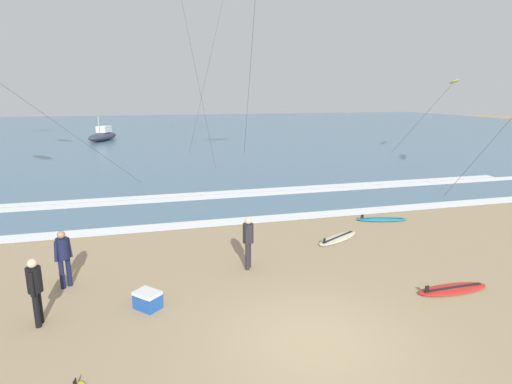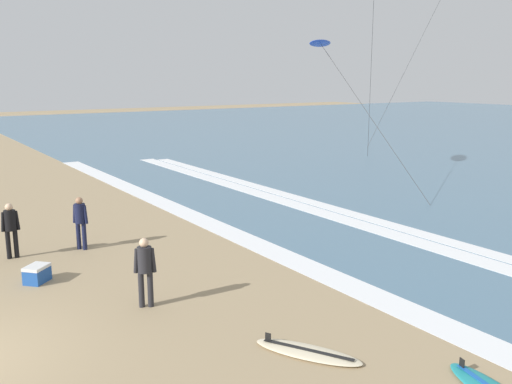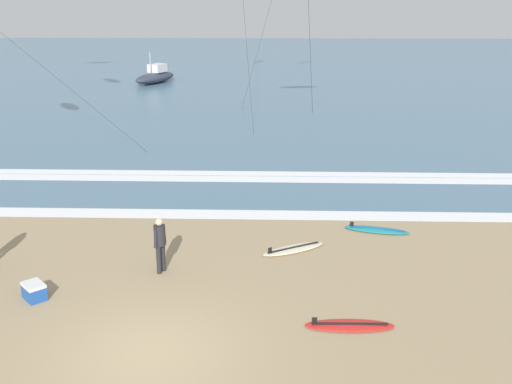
{
  "view_description": "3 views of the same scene",
  "coord_description": "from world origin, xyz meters",
  "px_view_note": "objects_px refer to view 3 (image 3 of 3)",
  "views": [
    {
      "loc": [
        -3.22,
        -7.25,
        5.13
      ],
      "look_at": [
        0.15,
        5.4,
        2.02
      ],
      "focal_mm": 29.11,
      "sensor_mm": 36.0,
      "label": 1
    },
    {
      "loc": [
        10.69,
        -0.4,
        5.05
      ],
      "look_at": [
        0.4,
        6.44,
        2.51
      ],
      "focal_mm": 39.05,
      "sensor_mm": 36.0,
      "label": 2
    },
    {
      "loc": [
        2.69,
        -11.38,
        7.43
      ],
      "look_at": [
        2.21,
        3.73,
        2.49
      ],
      "focal_mm": 42.71,
      "sensor_mm": 36.0,
      "label": 3
    }
  ],
  "objects_px": {
    "surfer_background_far": "(160,240)",
    "cooler_box": "(34,291)",
    "offshore_boat": "(155,77)",
    "surfboard_near_water": "(349,325)",
    "surfboard_left_pile": "(377,230)",
    "surfboard_foreground_flat": "(293,249)"
  },
  "relations": [
    {
      "from": "surfer_background_far",
      "to": "cooler_box",
      "type": "distance_m",
      "value": 3.48
    },
    {
      "from": "offshore_boat",
      "to": "surfer_background_far",
      "type": "bearing_deg",
      "value": -79.03
    },
    {
      "from": "surfer_background_far",
      "to": "surfboard_near_water",
      "type": "relative_size",
      "value": 0.76
    },
    {
      "from": "surfboard_left_pile",
      "to": "cooler_box",
      "type": "height_order",
      "value": "cooler_box"
    },
    {
      "from": "offshore_boat",
      "to": "cooler_box",
      "type": "distance_m",
      "value": 39.75
    },
    {
      "from": "offshore_boat",
      "to": "surfboard_near_water",
      "type": "bearing_deg",
      "value": -73.21
    },
    {
      "from": "surfer_background_far",
      "to": "offshore_boat",
      "type": "height_order",
      "value": "offshore_boat"
    },
    {
      "from": "surfboard_left_pile",
      "to": "offshore_boat",
      "type": "distance_m",
      "value": 37.21
    },
    {
      "from": "surfboard_left_pile",
      "to": "surfboard_near_water",
      "type": "relative_size",
      "value": 1.03
    },
    {
      "from": "surfboard_left_pile",
      "to": "offshore_boat",
      "type": "height_order",
      "value": "offshore_boat"
    },
    {
      "from": "cooler_box",
      "to": "surfboard_left_pile",
      "type": "bearing_deg",
      "value": 27.72
    },
    {
      "from": "cooler_box",
      "to": "surfboard_near_water",
      "type": "bearing_deg",
      "value": -8.19
    },
    {
      "from": "surfboard_left_pile",
      "to": "surfboard_near_water",
      "type": "height_order",
      "value": "same"
    },
    {
      "from": "surfboard_foreground_flat",
      "to": "surfboard_left_pile",
      "type": "xyz_separation_m",
      "value": [
        2.78,
        1.65,
        0.0
      ]
    },
    {
      "from": "offshore_boat",
      "to": "cooler_box",
      "type": "height_order",
      "value": "offshore_boat"
    },
    {
      "from": "surfboard_left_pile",
      "to": "offshore_boat",
      "type": "xyz_separation_m",
      "value": [
        -13.85,
        34.53,
        0.51
      ]
    },
    {
      "from": "surfer_background_far",
      "to": "surfboard_foreground_flat",
      "type": "xyz_separation_m",
      "value": [
        3.74,
        1.63,
        -0.91
      ]
    },
    {
      "from": "surfer_background_far",
      "to": "cooler_box",
      "type": "xyz_separation_m",
      "value": [
        -2.95,
        -1.69,
        -0.74
      ]
    },
    {
      "from": "surfboard_foreground_flat",
      "to": "cooler_box",
      "type": "bearing_deg",
      "value": -153.59
    },
    {
      "from": "offshore_boat",
      "to": "cooler_box",
      "type": "xyz_separation_m",
      "value": [
        4.38,
        -39.51,
        -0.33
      ]
    },
    {
      "from": "surfboard_foreground_flat",
      "to": "offshore_boat",
      "type": "height_order",
      "value": "offshore_boat"
    },
    {
      "from": "surfboard_left_pile",
      "to": "cooler_box",
      "type": "distance_m",
      "value": 10.7
    }
  ]
}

